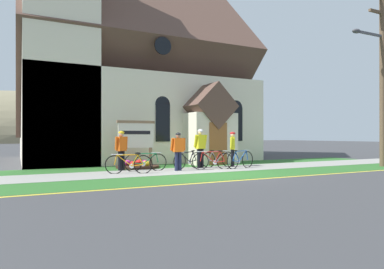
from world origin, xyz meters
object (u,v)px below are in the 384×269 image
Objects in this scene: church_sign at (136,137)px; roadside_conifer at (225,91)px; utility_pole at (381,66)px; cyclist_in_yellow_jersey at (233,146)px; bicycle_white at (188,160)px; bicycle_yellow at (240,160)px; cyclist_in_blue_jersey at (200,145)px; bicycle_red at (213,161)px; cyclist_in_white_jersey at (121,147)px; bicycle_green at (129,164)px; bicycle_blue at (218,159)px; cyclist_in_green_jersey at (178,149)px; bicycle_silver at (146,162)px.

roadside_conifer reaches higher than church_sign.
cyclist_in_yellow_jersey is at bearing 153.66° from utility_pole.
bicycle_white is at bearing 178.08° from cyclist_in_yellow_jersey.
church_sign reaches higher than bicycle_yellow.
church_sign is at bearing 147.17° from cyclist_in_blue_jersey.
bicycle_red is 1.03m from cyclist_in_blue_jersey.
roadside_conifer is at bearing 50.03° from cyclist_in_blue_jersey.
bicycle_red is 1.03× the size of cyclist_in_white_jersey.
cyclist_in_blue_jersey is at bearing 13.02° from bicycle_green.
bicycle_white is 0.95× the size of cyclist_in_blue_jersey.
bicycle_blue is (3.44, -1.58, -1.04)m from church_sign.
bicycle_blue is 4.49m from cyclist_in_white_jersey.
roadside_conifer reaches higher than bicycle_blue.
cyclist_in_green_jersey is at bearing -138.82° from bicycle_white.
bicycle_silver is 3.61m from bicycle_blue.
cyclist_in_yellow_jersey reaches higher than bicycle_silver.
utility_pole reaches higher than bicycle_silver.
cyclist_in_white_jersey is 0.19× the size of utility_pole.
cyclist_in_blue_jersey is (-1.50, 0.94, 0.64)m from bicycle_yellow.
cyclist_in_yellow_jersey is (4.32, 0.12, 0.57)m from bicycle_silver.
cyclist_in_blue_jersey is 0.20× the size of utility_pole.
cyclist_in_white_jersey is at bearing 163.83° from bicycle_yellow.
cyclist_in_green_jersey is (-1.42, -0.70, -0.12)m from cyclist_in_blue_jersey.
church_sign is 0.25× the size of utility_pole.
cyclist_in_white_jersey reaches higher than bicycle_yellow.
bicycle_blue is at bearing 10.63° from bicycle_green.
roadside_conifer reaches higher than bicycle_green.
cyclist_in_green_jersey is at bearing -168.54° from cyclist_in_yellow_jersey.
church_sign is 11.93m from utility_pole.
cyclist_in_green_jersey reaches higher than bicycle_silver.
bicycle_white is at bearing -9.86° from cyclist_in_white_jersey.
utility_pole is (7.75, -2.39, 4.35)m from bicycle_red.
bicycle_red is 1.01× the size of bicycle_green.
roadside_conifer is (7.91, 6.47, 4.08)m from bicycle_silver.
bicycle_blue is 0.28× the size of roadside_conifer.
bicycle_yellow is 1.88m from cyclist_in_blue_jersey.
cyclist_in_blue_jersey is (2.65, 0.19, 0.66)m from bicycle_silver.
bicycle_red and bicycle_yellow have the same top height.
utility_pole is at bearing -19.13° from bicycle_yellow.
utility_pole is at bearing -74.25° from roadside_conifer.
cyclist_in_white_jersey is at bearing -131.77° from church_sign.
cyclist_in_green_jersey is 0.24× the size of roadside_conifer.
church_sign is at bearing -148.86° from roadside_conifer.
bicycle_blue is 1.13× the size of cyclist_in_green_jersey.
utility_pole is (10.58, -2.98, 4.36)m from bicycle_silver.
bicycle_silver is 1.03× the size of bicycle_green.
bicycle_red is 1.03× the size of bicycle_white.
cyclist_in_green_jersey is (1.06, -2.30, -0.50)m from church_sign.
roadside_conifer is at bearing 54.25° from bicycle_red.
bicycle_red is 0.95× the size of bicycle_blue.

